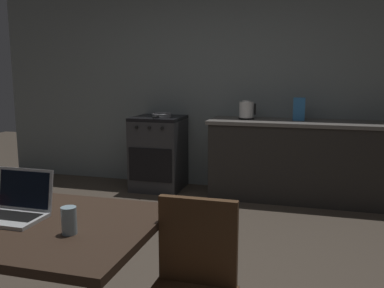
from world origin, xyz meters
TOP-DOWN VIEW (x-y plane):
  - ground_plane at (0.00, 0.00)m, footprint 12.00×12.00m
  - back_wall at (0.30, 2.56)m, footprint 6.40×0.10m
  - kitchen_counter at (1.18, 2.21)m, footprint 2.16×0.64m
  - stove_oven at (-0.57, 2.21)m, footprint 0.60×0.62m
  - dining_table at (-0.10, -0.99)m, footprint 1.32×0.87m
  - chair at (0.75, -0.93)m, footprint 0.40×0.40m
  - laptop at (-0.15, -0.98)m, footprint 0.32×0.26m
  - electric_kettle at (0.52, 2.21)m, footprint 0.20×0.18m
  - frying_pan at (-0.52, 2.18)m, footprint 0.25×0.42m
  - drinking_glass at (0.23, -1.09)m, footprint 0.07×0.07m
  - cereal_box at (1.11, 2.23)m, footprint 0.13×0.05m

SIDE VIEW (x-z plane):
  - ground_plane at x=0.00m, z-range 0.00..0.00m
  - stove_oven at x=-0.57m, z-range 0.00..0.91m
  - kitchen_counter at x=1.18m, z-range 0.00..0.92m
  - chair at x=0.75m, z-range 0.06..0.94m
  - dining_table at x=-0.10m, z-range 0.31..1.06m
  - laptop at x=-0.15m, z-range 0.68..0.91m
  - drinking_glass at x=0.23m, z-range 0.75..0.87m
  - frying_pan at x=-0.52m, z-range 0.92..0.96m
  - electric_kettle at x=0.52m, z-range 0.91..1.13m
  - cereal_box at x=1.11m, z-range 0.91..1.17m
  - back_wall at x=0.30m, z-range 0.00..2.73m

